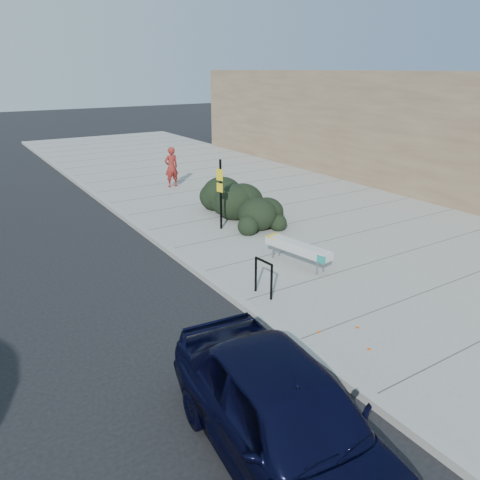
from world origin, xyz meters
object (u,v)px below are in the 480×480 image
object	(u,v)px
bike_rack	(264,274)
sign_post	(220,190)
pedestrian	(171,167)
sedan_navy	(286,418)
bench	(298,248)

from	to	relation	value
bike_rack	sign_post	xyz separation A→B (m)	(1.64, 4.81, 0.80)
pedestrian	sign_post	bearing A→B (deg)	77.03
sedan_navy	pedestrian	world-z (taller)	pedestrian
bench	sign_post	xyz separation A→B (m)	(-0.22, 3.80, 0.85)
bench	bike_rack	bearing A→B (deg)	-162.69
sign_post	sedan_navy	distance (m)	10.01
pedestrian	bike_rack	bearing A→B (deg)	73.26
sign_post	sedan_navy	xyz separation A→B (m)	(-4.25, -9.03, -0.69)
sedan_navy	pedestrian	xyz separation A→B (m)	(5.41, 15.43, 0.25)
sign_post	sedan_navy	size ratio (longest dim) A/B	0.50
bike_rack	pedestrian	world-z (taller)	pedestrian
bench	pedestrian	bearing A→B (deg)	73.71
bench	pedestrian	distance (m)	10.25
sign_post	pedestrian	xyz separation A→B (m)	(1.16, 6.40, -0.45)
bench	sedan_navy	distance (m)	6.88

